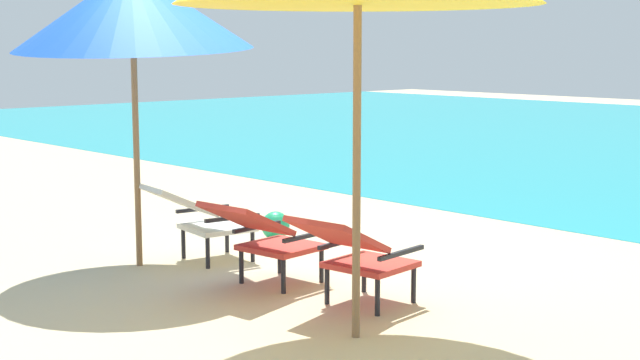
{
  "coord_description": "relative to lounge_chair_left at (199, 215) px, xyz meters",
  "views": [
    {
      "loc": [
        5.22,
        -4.48,
        1.79
      ],
      "look_at": [
        0.0,
        0.36,
        0.75
      ],
      "focal_mm": 51.83,
      "sensor_mm": 36.0,
      "label": 1
    }
  ],
  "objects": [
    {
      "name": "beach_umbrella_left",
      "position": [
        -0.26,
        -0.42,
        1.67
      ],
      "size": [
        2.68,
        2.69,
        2.45
      ],
      "color": "olive",
      "rests_on": "ground_plane"
    },
    {
      "name": "beach_ball",
      "position": [
        -0.27,
        1.06,
        -0.27
      ],
      "size": [
        0.27,
        0.27,
        0.27
      ],
      "primitive_type": "sphere",
      "color": "#1E9E60",
      "rests_on": "ground_plane"
    },
    {
      "name": "lounge_chair_right",
      "position": [
        1.83,
        -0.01,
        0.0
      ],
      "size": [
        0.63,
        0.93,
        0.68
      ],
      "color": "red",
      "rests_on": "ground_plane"
    },
    {
      "name": "ground_plane",
      "position": [
        0.96,
        4.13,
        -0.4
      ],
      "size": [
        40.0,
        40.0,
        0.0
      ],
      "primitive_type": "plane",
      "color": "#CCB78E"
    },
    {
      "name": "lounge_chair_center",
      "position": [
        0.98,
        -0.1,
        0.0
      ],
      "size": [
        0.62,
        0.92,
        0.68
      ],
      "color": "red",
      "rests_on": "ground_plane"
    },
    {
      "name": "lounge_chair_left",
      "position": [
        0.0,
        0.0,
        0.0
      ],
      "size": [
        0.65,
        0.94,
        0.68
      ],
      "color": "silver",
      "rests_on": "ground_plane"
    }
  ]
}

